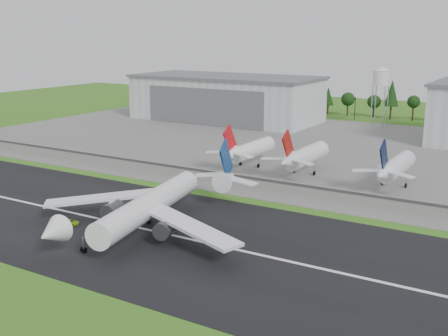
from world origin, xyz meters
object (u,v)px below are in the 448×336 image
Objects in this scene: ground_vehicle at (70,222)px; parked_jet_red_a at (247,150)px; main_airliner at (148,211)px; parked_jet_red_b at (303,156)px; parked_jet_navy at (394,168)px.

parked_jet_red_a is at bearing -21.91° from ground_vehicle.
main_airliner reaches higher than parked_jet_red_b.
parked_jet_red_b is (9.34, 66.99, 1.28)m from main_airliner.
parked_jet_red_b is at bearing -109.59° from main_airliner.
ground_vehicle is 0.14× the size of parked_jet_navy.
parked_jet_red_b is 1.00× the size of parked_jet_navy.
main_airliner is at bearing -119.70° from parked_jet_navy.
ground_vehicle is at bearing -111.00° from parked_jet_red_b.
ground_vehicle is at bearing -127.89° from parked_jet_navy.
parked_jet_red_b is (20.21, 0.03, 0.16)m from parked_jet_red_a.
ground_vehicle is 0.14× the size of parked_jet_red_b.
ground_vehicle is 78.62m from parked_jet_red_b.
parked_jet_red_b is at bearing 179.97° from parked_jet_navy.
main_airliner is 77.11m from parked_jet_navy.
parked_jet_navy is (38.20, 66.97, 1.18)m from main_airliner.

